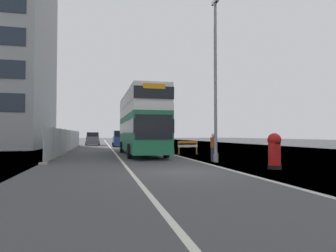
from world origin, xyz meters
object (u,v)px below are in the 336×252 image
lamppost_foreground (215,85)px  double_decker_bus (141,122)px  car_oncoming_near (120,139)px  red_pillar_postbox (274,149)px  car_receding_mid (93,139)px  roadworks_barrier (188,146)px  pedestrian_at_kerb (213,147)px

lamppost_foreground → double_decker_bus: bearing=115.4°
car_oncoming_near → red_pillar_postbox: bearing=-79.3°
car_oncoming_near → car_receding_mid: (-3.77, 6.97, -0.06)m
roadworks_barrier → car_oncoming_near: (-4.29, 17.31, 0.30)m
red_pillar_postbox → car_oncoming_near: bearing=100.7°
car_receding_mid → roadworks_barrier: bearing=-71.6°
roadworks_barrier → car_receding_mid: (-8.06, 24.28, 0.24)m
double_decker_bus → car_oncoming_near: 16.93m
car_oncoming_near → pedestrian_at_kerb: 23.89m
lamppost_foreground → car_oncoming_near: bearing=99.3°
lamppost_foreground → pedestrian_at_kerb: bearing=84.8°
lamppost_foreground → pedestrian_at_kerb: lamppost_foreground is taller
lamppost_foreground → pedestrian_at_kerb: size_ratio=5.73×
car_oncoming_near → car_receding_mid: 7.92m
lamppost_foreground → car_receding_mid: 32.18m
red_pillar_postbox → pedestrian_at_kerb: size_ratio=1.00×
lamppost_foreground → car_receding_mid: bearing=104.0°
red_pillar_postbox → pedestrian_at_kerb: 4.57m
roadworks_barrier → car_oncoming_near: size_ratio=0.40×
pedestrian_at_kerb → car_oncoming_near: bearing=99.6°
double_decker_bus → roadworks_barrier: 4.26m
roadworks_barrier → pedestrian_at_kerb: bearing=-92.7°
red_pillar_postbox → pedestrian_at_kerb: bearing=106.4°
roadworks_barrier → double_decker_bus: bearing=172.9°
pedestrian_at_kerb → red_pillar_postbox: bearing=-73.6°
car_oncoming_near → car_receding_mid: size_ratio=1.00×
lamppost_foreground → pedestrian_at_kerb: (0.05, 0.51, -3.73)m
red_pillar_postbox → car_oncoming_near: (-5.28, 27.94, 0.08)m
double_decker_bus → car_receding_mid: double_decker_bus is taller
double_decker_bus → car_oncoming_near: bearing=91.7°
double_decker_bus → pedestrian_at_kerb: double_decker_bus is taller
red_pillar_postbox → lamppost_foreground: bearing=109.0°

